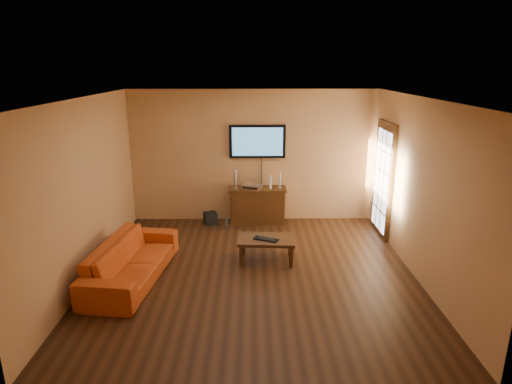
{
  "coord_description": "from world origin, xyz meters",
  "views": [
    {
      "loc": [
        -0.02,
        -6.08,
        3.15
      ],
      "look_at": [
        0.05,
        0.8,
        1.1
      ],
      "focal_mm": 30.0,
      "sensor_mm": 36.0,
      "label": 1
    }
  ],
  "objects_px": {
    "television": "(257,141)",
    "coffee_table": "(266,242)",
    "speaker_right": "(280,181)",
    "keyboard": "(266,239)",
    "bottle": "(227,223)",
    "speaker_left": "(235,180)",
    "media_console": "(257,205)",
    "game_console": "(270,182)",
    "sofa": "(131,254)",
    "av_receiver": "(252,187)",
    "subwoofer": "(210,218)"
  },
  "relations": [
    {
      "from": "sofa",
      "to": "speaker_right",
      "type": "distance_m",
      "value": 3.44
    },
    {
      "from": "media_console",
      "to": "game_console",
      "type": "height_order",
      "value": "game_console"
    },
    {
      "from": "coffee_table",
      "to": "media_console",
      "type": "bearing_deg",
      "value": 93.84
    },
    {
      "from": "subwoofer",
      "to": "bottle",
      "type": "xyz_separation_m",
      "value": [
        0.35,
        -0.24,
        -0.02
      ]
    },
    {
      "from": "television",
      "to": "coffee_table",
      "type": "height_order",
      "value": "television"
    },
    {
      "from": "speaker_right",
      "to": "bottle",
      "type": "relative_size",
      "value": 1.44
    },
    {
      "from": "speaker_left",
      "to": "media_console",
      "type": "bearing_deg",
      "value": 2.56
    },
    {
      "from": "media_console",
      "to": "speaker_left",
      "type": "bearing_deg",
      "value": -177.44
    },
    {
      "from": "media_console",
      "to": "subwoofer",
      "type": "bearing_deg",
      "value": -175.14
    },
    {
      "from": "speaker_left",
      "to": "subwoofer",
      "type": "height_order",
      "value": "speaker_left"
    },
    {
      "from": "sofa",
      "to": "bottle",
      "type": "xyz_separation_m",
      "value": [
        1.32,
        2.1,
        -0.3
      ]
    },
    {
      "from": "coffee_table",
      "to": "keyboard",
      "type": "height_order",
      "value": "keyboard"
    },
    {
      "from": "television",
      "to": "subwoofer",
      "type": "bearing_deg",
      "value": -164.65
    },
    {
      "from": "media_console",
      "to": "game_console",
      "type": "xyz_separation_m",
      "value": [
        0.26,
        0.01,
        0.49
      ]
    },
    {
      "from": "television",
      "to": "keyboard",
      "type": "distance_m",
      "value": 2.41
    },
    {
      "from": "keyboard",
      "to": "bottle",
      "type": "bearing_deg",
      "value": 115.4
    },
    {
      "from": "speaker_right",
      "to": "av_receiver",
      "type": "distance_m",
      "value": 0.56
    },
    {
      "from": "game_console",
      "to": "subwoofer",
      "type": "height_order",
      "value": "game_console"
    },
    {
      "from": "sofa",
      "to": "bottle",
      "type": "height_order",
      "value": "sofa"
    },
    {
      "from": "speaker_left",
      "to": "bottle",
      "type": "bearing_deg",
      "value": -119.98
    },
    {
      "from": "media_console",
      "to": "bottle",
      "type": "height_order",
      "value": "media_console"
    },
    {
      "from": "av_receiver",
      "to": "keyboard",
      "type": "xyz_separation_m",
      "value": [
        0.22,
        -1.83,
        -0.37
      ]
    },
    {
      "from": "av_receiver",
      "to": "keyboard",
      "type": "bearing_deg",
      "value": -60.12
    },
    {
      "from": "sofa",
      "to": "av_receiver",
      "type": "height_order",
      "value": "av_receiver"
    },
    {
      "from": "speaker_right",
      "to": "keyboard",
      "type": "distance_m",
      "value": 1.97
    },
    {
      "from": "bottle",
      "to": "television",
      "type": "bearing_deg",
      "value": 39.0
    },
    {
      "from": "bottle",
      "to": "speaker_left",
      "type": "bearing_deg",
      "value": 60.02
    },
    {
      "from": "subwoofer",
      "to": "av_receiver",
      "type": "bearing_deg",
      "value": -17.76
    },
    {
      "from": "coffee_table",
      "to": "subwoofer",
      "type": "xyz_separation_m",
      "value": [
        -1.09,
        1.74,
        -0.22
      ]
    },
    {
      "from": "bottle",
      "to": "keyboard",
      "type": "bearing_deg",
      "value": -64.6
    },
    {
      "from": "television",
      "to": "coffee_table",
      "type": "distance_m",
      "value": 2.4
    },
    {
      "from": "speaker_left",
      "to": "speaker_right",
      "type": "height_order",
      "value": "speaker_left"
    },
    {
      "from": "game_console",
      "to": "keyboard",
      "type": "bearing_deg",
      "value": -95.96
    },
    {
      "from": "television",
      "to": "game_console",
      "type": "bearing_deg",
      "value": -32.78
    },
    {
      "from": "television",
      "to": "speaker_left",
      "type": "distance_m",
      "value": 0.89
    },
    {
      "from": "sofa",
      "to": "av_receiver",
      "type": "relative_size",
      "value": 5.6
    },
    {
      "from": "sofa",
      "to": "bottle",
      "type": "bearing_deg",
      "value": -25.11
    },
    {
      "from": "coffee_table",
      "to": "av_receiver",
      "type": "height_order",
      "value": "av_receiver"
    },
    {
      "from": "game_console",
      "to": "bottle",
      "type": "height_order",
      "value": "game_console"
    },
    {
      "from": "television",
      "to": "subwoofer",
      "type": "distance_m",
      "value": 1.84
    },
    {
      "from": "sofa",
      "to": "keyboard",
      "type": "bearing_deg",
      "value": -68.18
    },
    {
      "from": "media_console",
      "to": "bottle",
      "type": "xyz_separation_m",
      "value": [
        -0.62,
        -0.32,
        -0.27
      ]
    },
    {
      "from": "media_console",
      "to": "av_receiver",
      "type": "relative_size",
      "value": 3.1
    },
    {
      "from": "subwoofer",
      "to": "bottle",
      "type": "relative_size",
      "value": 1.08
    },
    {
      "from": "speaker_left",
      "to": "bottle",
      "type": "relative_size",
      "value": 1.7
    },
    {
      "from": "television",
      "to": "subwoofer",
      "type": "xyz_separation_m",
      "value": [
        -0.97,
        -0.27,
        -1.55
      ]
    },
    {
      "from": "subwoofer",
      "to": "media_console",
      "type": "bearing_deg",
      "value": -15.61
    },
    {
      "from": "speaker_right",
      "to": "game_console",
      "type": "xyz_separation_m",
      "value": [
        -0.18,
        0.01,
        -0.03
      ]
    },
    {
      "from": "speaker_left",
      "to": "speaker_right",
      "type": "relative_size",
      "value": 1.18
    },
    {
      "from": "speaker_right",
      "to": "subwoofer",
      "type": "distance_m",
      "value": 1.62
    }
  ]
}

